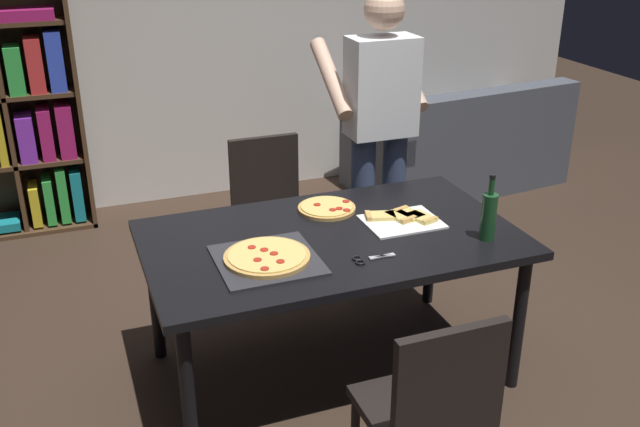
% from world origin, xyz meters
% --- Properties ---
extents(ground_plane, '(12.00, 12.00, 0.00)m').
position_xyz_m(ground_plane, '(0.00, 0.00, 0.00)').
color(ground_plane, '#38281E').
extents(back_wall, '(6.40, 0.10, 2.80)m').
position_xyz_m(back_wall, '(0.00, 2.60, 1.40)').
color(back_wall, silver).
rests_on(back_wall, ground_plane).
extents(dining_table, '(1.73, 1.01, 0.75)m').
position_xyz_m(dining_table, '(0.00, 0.00, 0.68)').
color(dining_table, black).
rests_on(dining_table, ground_plane).
extents(chair_near_camera, '(0.42, 0.42, 0.90)m').
position_xyz_m(chair_near_camera, '(-0.00, -0.99, 0.51)').
color(chair_near_camera, black).
rests_on(chair_near_camera, ground_plane).
extents(chair_far_side, '(0.42, 0.42, 0.90)m').
position_xyz_m(chair_far_side, '(0.00, 0.99, 0.51)').
color(chair_far_side, black).
rests_on(chair_far_side, ground_plane).
extents(couch, '(1.78, 1.04, 0.85)m').
position_xyz_m(couch, '(1.91, 1.99, 0.30)').
color(couch, '#4C515B').
rests_on(couch, ground_plane).
extents(person_serving_pizza, '(0.55, 0.54, 1.75)m').
position_xyz_m(person_serving_pizza, '(0.59, 0.77, 1.00)').
color(person_serving_pizza, '#38476B').
rests_on(person_serving_pizza, ground_plane).
extents(pepperoni_pizza_on_tray, '(0.44, 0.44, 0.04)m').
position_xyz_m(pepperoni_pizza_on_tray, '(-0.35, -0.14, 0.77)').
color(pepperoni_pizza_on_tray, '#2D2D33').
rests_on(pepperoni_pizza_on_tray, dining_table).
extents(pizza_slices_on_towel, '(0.36, 0.28, 0.03)m').
position_xyz_m(pizza_slices_on_towel, '(0.38, 0.03, 0.76)').
color(pizza_slices_on_towel, white).
rests_on(pizza_slices_on_towel, dining_table).
extents(wine_bottle, '(0.07, 0.07, 0.32)m').
position_xyz_m(wine_bottle, '(0.65, -0.28, 0.87)').
color(wine_bottle, '#194723').
rests_on(wine_bottle, dining_table).
extents(kitchen_scissors, '(0.19, 0.08, 0.01)m').
position_xyz_m(kitchen_scissors, '(0.05, -0.28, 0.76)').
color(kitchen_scissors, silver).
rests_on(kitchen_scissors, dining_table).
extents(second_pizza_plain, '(0.29, 0.29, 0.03)m').
position_xyz_m(second_pizza_plain, '(0.09, 0.28, 0.76)').
color(second_pizza_plain, tan).
rests_on(second_pizza_plain, dining_table).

